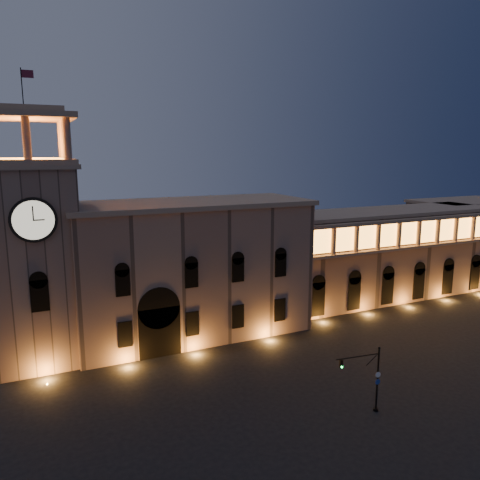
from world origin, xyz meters
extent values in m
plane|color=black|center=(0.00, 0.00, 0.00)|extent=(160.00, 160.00, 0.00)
cube|color=#856657|center=(-2.00, 22.00, 8.50)|extent=(30.00, 12.00, 17.00)
cube|color=gray|center=(-2.00, 22.00, 17.30)|extent=(30.80, 12.80, 0.60)
cube|color=black|center=(-8.00, 16.60, 3.00)|extent=(5.00, 1.40, 6.00)
cylinder|color=black|center=(-8.00, 16.60, 6.00)|extent=(5.00, 1.40, 5.00)
cube|color=#FF9A32|center=(-8.00, 16.40, 2.80)|extent=(4.20, 0.20, 5.00)
cube|color=#856657|center=(-20.50, 21.00, 11.00)|extent=(9.00, 9.00, 22.00)
cube|color=gray|center=(-20.50, 21.00, 22.25)|extent=(9.80, 9.80, 0.50)
cylinder|color=black|center=(-20.50, 16.32, 17.00)|extent=(4.60, 0.35, 4.60)
cylinder|color=beige|center=(-20.50, 16.18, 17.00)|extent=(4.00, 0.12, 4.00)
cube|color=gray|center=(-20.50, 21.00, 22.75)|extent=(9.40, 9.40, 0.50)
cube|color=#FF9A32|center=(-20.50, 21.00, 23.05)|extent=(6.80, 6.80, 0.15)
cylinder|color=gray|center=(-20.50, 17.20, 25.10)|extent=(0.76, 0.76, 4.20)
cylinder|color=gray|center=(-16.70, 17.20, 25.10)|extent=(0.76, 0.76, 4.20)
cylinder|color=gray|center=(-20.50, 24.80, 25.10)|extent=(0.76, 0.76, 4.20)
cylinder|color=gray|center=(-16.70, 24.80, 25.10)|extent=(0.76, 0.76, 4.20)
cylinder|color=gray|center=(-16.70, 21.00, 25.10)|extent=(0.76, 0.76, 4.20)
cube|color=gray|center=(-20.50, 21.00, 27.50)|extent=(9.80, 9.80, 0.60)
cube|color=gray|center=(-20.50, 21.00, 28.10)|extent=(7.50, 7.50, 0.60)
cylinder|color=black|center=(-20.50, 21.00, 30.40)|extent=(0.10, 0.10, 4.00)
plane|color=#53172A|center=(-19.90, 21.00, 31.80)|extent=(1.20, 0.00, 1.20)
cube|color=#806151|center=(32.00, 24.00, 7.00)|extent=(40.00, 10.00, 14.00)
cube|color=gray|center=(32.00, 24.00, 14.25)|extent=(40.60, 10.60, 0.50)
cube|color=gray|center=(32.00, 18.50, 9.30)|extent=(40.00, 1.20, 0.40)
cube|color=gray|center=(32.00, 18.50, 13.60)|extent=(40.00, 1.40, 0.50)
cube|color=#FF9A32|center=(32.00, 19.05, 11.50)|extent=(38.00, 0.15, 3.60)
cylinder|color=gray|center=(14.00, 18.50, 11.50)|extent=(0.70, 0.70, 4.00)
cylinder|color=gray|center=(18.00, 18.50, 11.50)|extent=(0.70, 0.70, 4.00)
cylinder|color=gray|center=(22.00, 18.50, 11.50)|extent=(0.70, 0.70, 4.00)
cylinder|color=gray|center=(26.00, 18.50, 11.50)|extent=(0.70, 0.70, 4.00)
cylinder|color=gray|center=(30.00, 18.50, 11.50)|extent=(0.70, 0.70, 4.00)
cylinder|color=gray|center=(34.00, 18.50, 11.50)|extent=(0.70, 0.70, 4.00)
cylinder|color=gray|center=(38.00, 18.50, 11.50)|extent=(0.70, 0.70, 4.00)
cylinder|color=gray|center=(42.00, 18.50, 11.50)|extent=(0.70, 0.70, 4.00)
cylinder|color=gray|center=(46.00, 18.50, 11.50)|extent=(0.70, 0.70, 4.00)
cube|color=#806151|center=(58.00, 30.00, 7.00)|extent=(20.00, 12.00, 14.00)
cylinder|color=black|center=(7.13, -3.86, 3.07)|extent=(0.18, 0.18, 6.15)
cylinder|color=black|center=(7.13, -3.86, 0.13)|extent=(0.49, 0.49, 0.26)
sphere|color=black|center=(7.13, -3.86, 6.24)|extent=(0.25, 0.25, 0.25)
cylinder|color=black|center=(4.95, -3.60, 5.71)|extent=(4.37, 0.62, 0.11)
cube|color=black|center=(3.29, -3.40, 5.27)|extent=(0.29, 0.28, 0.75)
cylinder|color=#0CE53F|center=(3.28, -3.54, 5.03)|extent=(0.17, 0.09, 0.16)
cylinder|color=silver|center=(7.08, -3.98, 3.69)|extent=(0.53, 0.10, 0.53)
cylinder|color=navy|center=(7.08, -3.98, 2.99)|extent=(0.53, 0.10, 0.53)
camera|label=1|loc=(-21.00, -34.85, 23.70)|focal=35.00mm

